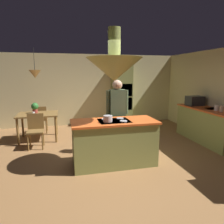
{
  "coord_description": "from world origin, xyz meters",
  "views": [
    {
      "loc": [
        -1.01,
        -4.21,
        1.89
      ],
      "look_at": [
        0.1,
        0.4,
        1.0
      ],
      "focal_mm": 33.43,
      "sensor_mm": 36.0,
      "label": 1
    }
  ],
  "objects_px": {
    "kitchen_island": "(114,142)",
    "cup_on_table": "(33,114)",
    "chair_by_back_wall": "(40,118)",
    "canister_flour": "(222,109)",
    "chair_facing_island": "(36,128)",
    "person_at_island": "(117,111)",
    "potted_plant_on_table": "(35,107)",
    "oven_tower": "(122,96)",
    "dining_table": "(38,117)",
    "canister_sugar": "(217,108)",
    "cooking_pot_on_cooktop": "(108,119)",
    "microwave_on_counter": "(195,101)"
  },
  "relations": [
    {
      "from": "cup_on_table",
      "to": "canister_sugar",
      "type": "distance_m",
      "value": 4.84
    },
    {
      "from": "oven_tower",
      "to": "potted_plant_on_table",
      "type": "distance_m",
      "value": 3.07
    },
    {
      "from": "dining_table",
      "to": "cup_on_table",
      "type": "xyz_separation_m",
      "value": [
        -0.08,
        -0.22,
        0.15
      ]
    },
    {
      "from": "microwave_on_counter",
      "to": "cooking_pot_on_cooktop",
      "type": "bearing_deg",
      "value": -152.96
    },
    {
      "from": "canister_flour",
      "to": "dining_table",
      "type": "bearing_deg",
      "value": 158.36
    },
    {
      "from": "dining_table",
      "to": "potted_plant_on_table",
      "type": "relative_size",
      "value": 3.65
    },
    {
      "from": "canister_flour",
      "to": "potted_plant_on_table",
      "type": "bearing_deg",
      "value": 157.9
    },
    {
      "from": "canister_flour",
      "to": "canister_sugar",
      "type": "height_order",
      "value": "canister_flour"
    },
    {
      "from": "person_at_island",
      "to": "kitchen_island",
      "type": "bearing_deg",
      "value": -110.1
    },
    {
      "from": "oven_tower",
      "to": "person_at_island",
      "type": "height_order",
      "value": "oven_tower"
    },
    {
      "from": "chair_by_back_wall",
      "to": "canister_sugar",
      "type": "xyz_separation_m",
      "value": [
        4.54,
        -2.27,
        0.5
      ]
    },
    {
      "from": "canister_flour",
      "to": "cooking_pot_on_cooktop",
      "type": "bearing_deg",
      "value": -171.86
    },
    {
      "from": "dining_table",
      "to": "person_at_island",
      "type": "relative_size",
      "value": 0.63
    },
    {
      "from": "microwave_on_counter",
      "to": "cooking_pot_on_cooktop",
      "type": "distance_m",
      "value": 3.37
    },
    {
      "from": "kitchen_island",
      "to": "oven_tower",
      "type": "distance_m",
      "value": 3.48
    },
    {
      "from": "chair_by_back_wall",
      "to": "microwave_on_counter",
      "type": "bearing_deg",
      "value": 163.41
    },
    {
      "from": "oven_tower",
      "to": "chair_facing_island",
      "type": "relative_size",
      "value": 2.48
    },
    {
      "from": "microwave_on_counter",
      "to": "canister_flour",
      "type": "bearing_deg",
      "value": -90.0
    },
    {
      "from": "canister_flour",
      "to": "canister_sugar",
      "type": "xyz_separation_m",
      "value": [
        0.0,
        0.18,
        -0.0
      ]
    },
    {
      "from": "chair_by_back_wall",
      "to": "canister_flour",
      "type": "distance_m",
      "value": 5.19
    },
    {
      "from": "potted_plant_on_table",
      "to": "canister_flour",
      "type": "distance_m",
      "value": 4.98
    },
    {
      "from": "dining_table",
      "to": "oven_tower",
      "type": "bearing_deg",
      "value": 22.21
    },
    {
      "from": "canister_sugar",
      "to": "cooking_pot_on_cooktop",
      "type": "relative_size",
      "value": 0.82
    },
    {
      "from": "canister_flour",
      "to": "cooking_pot_on_cooktop",
      "type": "relative_size",
      "value": 0.84
    },
    {
      "from": "canister_flour",
      "to": "canister_sugar",
      "type": "bearing_deg",
      "value": 90.0
    },
    {
      "from": "oven_tower",
      "to": "chair_facing_island",
      "type": "xyz_separation_m",
      "value": [
        -2.8,
        -1.8,
        -0.58
      ]
    },
    {
      "from": "kitchen_island",
      "to": "oven_tower",
      "type": "relative_size",
      "value": 0.81
    },
    {
      "from": "person_at_island",
      "to": "potted_plant_on_table",
      "type": "xyz_separation_m",
      "value": [
        -2.01,
        1.52,
        -0.07
      ]
    },
    {
      "from": "kitchen_island",
      "to": "canister_sugar",
      "type": "distance_m",
      "value": 2.93
    },
    {
      "from": "cup_on_table",
      "to": "kitchen_island",
      "type": "bearing_deg",
      "value": -46.55
    },
    {
      "from": "canister_flour",
      "to": "person_at_island",
      "type": "bearing_deg",
      "value": 172.18
    },
    {
      "from": "chair_by_back_wall",
      "to": "canister_flour",
      "type": "relative_size",
      "value": 5.75
    },
    {
      "from": "canister_flour",
      "to": "chair_facing_island",
      "type": "bearing_deg",
      "value": 165.81
    },
    {
      "from": "canister_sugar",
      "to": "cooking_pot_on_cooktop",
      "type": "bearing_deg",
      "value": -168.52
    },
    {
      "from": "kitchen_island",
      "to": "microwave_on_counter",
      "type": "height_order",
      "value": "microwave_on_counter"
    },
    {
      "from": "cooking_pot_on_cooktop",
      "to": "dining_table",
      "type": "bearing_deg",
      "value": 124.63
    },
    {
      "from": "dining_table",
      "to": "chair_facing_island",
      "type": "distance_m",
      "value": 0.67
    },
    {
      "from": "chair_facing_island",
      "to": "dining_table",
      "type": "bearing_deg",
      "value": 90.0
    },
    {
      "from": "kitchen_island",
      "to": "potted_plant_on_table",
      "type": "relative_size",
      "value": 5.82
    },
    {
      "from": "cooking_pot_on_cooktop",
      "to": "potted_plant_on_table",
      "type": "bearing_deg",
      "value": 125.0
    },
    {
      "from": "potted_plant_on_table",
      "to": "cup_on_table",
      "type": "height_order",
      "value": "potted_plant_on_table"
    },
    {
      "from": "chair_by_back_wall",
      "to": "canister_flour",
      "type": "xyz_separation_m",
      "value": [
        4.54,
        -2.45,
        0.51
      ]
    },
    {
      "from": "cup_on_table",
      "to": "oven_tower",
      "type": "bearing_deg",
      "value": 25.23
    },
    {
      "from": "chair_facing_island",
      "to": "microwave_on_counter",
      "type": "bearing_deg",
      "value": -0.58
    },
    {
      "from": "chair_facing_island",
      "to": "canister_sugar",
      "type": "xyz_separation_m",
      "value": [
        4.54,
        -0.97,
        0.5
      ]
    },
    {
      "from": "chair_facing_island",
      "to": "microwave_on_counter",
      "type": "xyz_separation_m",
      "value": [
        4.54,
        -0.05,
        0.57
      ]
    },
    {
      "from": "oven_tower",
      "to": "chair_by_back_wall",
      "type": "relative_size",
      "value": 2.48
    },
    {
      "from": "oven_tower",
      "to": "microwave_on_counter",
      "type": "distance_m",
      "value": 2.53
    },
    {
      "from": "kitchen_island",
      "to": "cup_on_table",
      "type": "distance_m",
      "value": 2.62
    },
    {
      "from": "microwave_on_counter",
      "to": "dining_table",
      "type": "bearing_deg",
      "value": 171.25
    }
  ]
}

